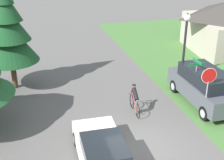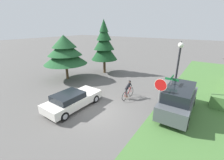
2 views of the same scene
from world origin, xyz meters
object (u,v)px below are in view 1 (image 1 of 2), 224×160
street_name_sign (196,74)px  conifer_tall_far (8,30)px  parked_suv_right (204,86)px  stop_sign (208,84)px  cyclist (135,100)px  street_lamp (185,40)px  sedan_left_lane (103,152)px

street_name_sign → conifer_tall_far: conifer_tall_far is taller
parked_suv_right → stop_sign: (-0.87, -1.64, 0.99)m
cyclist → street_name_sign: 3.50m
street_lamp → street_name_sign: bearing=-89.5°
street_lamp → conifer_tall_far: size_ratio=0.73×
parked_suv_right → conifer_tall_far: bearing=63.4°
cyclist → stop_sign: bearing=-116.0°
sedan_left_lane → parked_suv_right: (6.56, 3.63, 0.39)m
cyclist → conifer_tall_far: size_ratio=0.27×
sedan_left_lane → stop_sign: size_ratio=1.58×
parked_suv_right → street_name_sign: bearing=93.9°
stop_sign → sedan_left_lane: bearing=24.2°
stop_sign → street_lamp: street_lamp is taller
parked_suv_right → street_name_sign: street_name_sign is taller
parked_suv_right → stop_sign: bearing=151.4°
stop_sign → conifer_tall_far: size_ratio=0.43×
street_name_sign → street_lamp: bearing=90.5°
sedan_left_lane → cyclist: cyclist is taller
sedan_left_lane → stop_sign: 6.18m
street_name_sign → sedan_left_lane: bearing=-149.0°
cyclist → parked_suv_right: parked_suv_right is taller
street_lamp → stop_sign: bearing=-94.9°
cyclist → street_name_sign: size_ratio=0.69×
stop_sign → cyclist: bearing=-24.0°
cyclist → street_name_sign: (3.32, -0.08, 1.09)m
cyclist → conifer_tall_far: bearing=54.2°
cyclist → stop_sign: 3.71m
cyclist → parked_suv_right: size_ratio=0.37×
stop_sign → conifer_tall_far: conifer_tall_far is taller
street_name_sign → parked_suv_right: bearing=4.6°
parked_suv_right → conifer_tall_far: size_ratio=0.75×
conifer_tall_far → street_lamp: bearing=-20.3°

